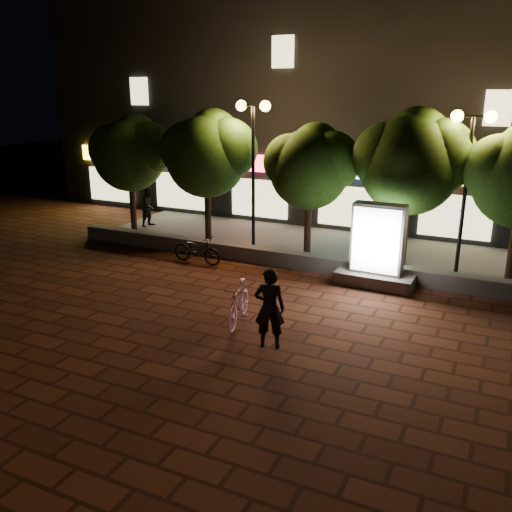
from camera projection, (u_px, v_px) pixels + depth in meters
The scene contains 15 objects.
ground at pixel (221, 306), 14.67m from camera, with size 80.00×80.00×0.00m, color #55281A.
retaining_wall at pixel (278, 258), 18.05m from camera, with size 16.00×0.45×0.50m, color slate.
sidewalk at pixel (304, 245), 20.27m from camera, with size 16.00×5.00×0.08m, color slate.
building_block at pixel (358, 103), 24.39m from camera, with size 28.00×8.12×11.30m.
tree_far_left at pixel (131, 151), 21.23m from camera, with size 3.36×2.80×4.63m.
tree_left at pixel (208, 151), 19.76m from camera, with size 3.60×3.00×4.89m.
tree_mid at pixel (312, 164), 18.20m from camera, with size 3.24×2.70×4.50m.
tree_right at pixel (413, 159), 16.75m from camera, with size 3.72×3.10×5.07m.
street_lamp_left at pixel (253, 138), 18.56m from camera, with size 1.26×0.36×5.18m.
street_lamp_right at pixel (470, 151), 15.75m from camera, with size 1.26×0.36×4.98m.
ad_kiosk at pixel (377, 253), 16.01m from camera, with size 2.32×1.21×2.48m.
scooter_pink at pixel (239, 303), 13.49m from camera, with size 0.51×1.80×1.08m, color #C886AD.
rider at pixel (270, 308), 12.14m from camera, with size 0.69×0.46×1.90m, color black.
scooter_parked at pixel (197, 249), 18.16m from camera, with size 0.63×1.81×0.95m, color black.
pedestrian at pixel (150, 206), 22.58m from camera, with size 0.82×0.64×1.69m, color black.
Camera 1 is at (6.67, -11.88, 5.70)m, focal length 37.98 mm.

